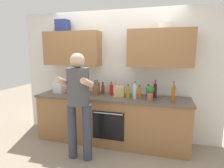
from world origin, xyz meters
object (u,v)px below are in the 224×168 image
Objects in this scene: bottle_juice at (139,93)px; bottle_wine at (155,91)px; bottle_water at (135,91)px; bottle_oil at (128,93)px; cup_ceramic at (67,92)px; grocery_bag_produce at (59,87)px; bottle_soy at (148,92)px; mixing_bowl at (82,92)px; bottle_hotsauce at (111,89)px; person_standing at (78,98)px; potted_herb at (150,92)px; bottle_vinegar at (103,89)px; bottle_syrup at (173,94)px; knife_block at (96,89)px; grocery_bag_bread at (119,91)px.

bottle_wine reaches higher than bottle_juice.
bottle_juice is 0.76× the size of bottle_water.
bottle_wine reaches higher than bottle_oil.
cup_ceramic is 0.23m from grocery_bag_produce.
bottle_wine reaches higher than bottle_soy.
cup_ceramic is at bearing -178.42° from bottle_juice.
bottle_oil is 0.96× the size of mixing_bowl.
bottle_hotsauce is 0.79× the size of bottle_water.
person_standing is at bearing -49.93° from cup_ceramic.
bottle_hotsauce reaches higher than bottle_juice.
potted_herb reaches higher than bottle_soy.
bottle_hotsauce is at bearing 148.27° from bottle_oil.
potted_herb reaches higher than bottle_oil.
bottle_hotsauce is 0.17m from bottle_vinegar.
bottle_soy is (-0.42, 0.29, -0.05)m from bottle_syrup.
knife_block is 1.51× the size of grocery_bag_bread.
bottle_wine is at bearing 20.68° from bottle_oil.
bottle_water reaches higher than bottle_soy.
bottle_syrup reaches higher than potted_herb.
grocery_bag_produce is (-1.05, -0.13, 0.02)m from bottle_hotsauce.
cup_ceramic is 0.48× the size of grocery_bag_bread.
bottle_hotsauce is 1.26× the size of grocery_bag_bread.
bottle_vinegar is at bearing 8.08° from grocery_bag_produce.
bottle_hotsauce is 0.53m from bottle_water.
person_standing is 7.04× the size of bottle_hotsauce.
bottle_wine reaches higher than potted_herb.
bottle_water is (-0.22, -0.20, 0.04)m from bottle_soy.
bottle_hotsauce reaches higher than grocery_bag_bread.
bottle_hotsauce is at bearing 164.81° from bottle_juice.
knife_block is at bearing -155.57° from bottle_hotsauce.
potted_herb is at bearing -3.87° from bottle_oil.
person_standing is at bearing -109.05° from bottle_hotsauce.
bottle_wine is (0.83, -0.06, 0.04)m from bottle_hotsauce.
mixing_bowl is at bearing -1.90° from grocery_bag_produce.
bottle_water is at bearing -137.36° from bottle_juice.
bottle_syrup reaches higher than bottle_wine.
potted_herb is at bearing -28.35° from bottle_juice.
bottle_juice is 0.82m from knife_block.
bottle_juice is at bearing -0.31° from mixing_bowl.
person_standing reaches higher than bottle_water.
bottle_hotsauce is (-1.12, 0.31, -0.04)m from bottle_syrup.
bottle_water is (-0.34, -0.16, -0.00)m from bottle_wine.
grocery_bag_bread is (0.19, -0.13, -0.00)m from bottle_hotsauce.
bottle_hotsauce is 0.23m from grocery_bag_bread.
grocery_bag_produce is (-1.24, 0.00, 0.02)m from grocery_bag_bread.
bottle_oil is (-0.45, -0.17, -0.04)m from bottle_wine.
bottle_water is 1.35× the size of grocery_bag_produce.
bottle_syrup is 1.69m from mixing_bowl.
person_standing is at bearing -137.28° from bottle_oil.
person_standing is 0.90m from bottle_oil.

